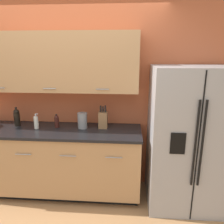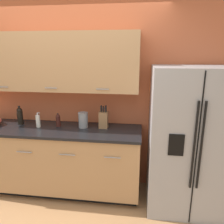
% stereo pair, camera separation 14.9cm
% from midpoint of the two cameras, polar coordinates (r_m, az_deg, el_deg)
% --- Properties ---
extents(wall_back, '(10.00, 0.39, 2.60)m').
position_cam_midpoint_polar(wall_back, '(3.10, -12.69, 6.23)').
color(wall_back, '#BC5B38').
rests_on(wall_back, ground_plane).
extents(counter_unit, '(2.32, 0.64, 0.93)m').
position_cam_midpoint_polar(counter_unit, '(3.19, -15.90, -12.12)').
color(counter_unit, black).
rests_on(counter_unit, ground_plane).
extents(refrigerator, '(0.96, 0.77, 1.76)m').
position_cam_midpoint_polar(refrigerator, '(2.85, 17.93, -6.61)').
color(refrigerator, '#9E9EA0').
rests_on(refrigerator, ground_plane).
extents(knife_block, '(0.11, 0.12, 0.31)m').
position_cam_midpoint_polar(knife_block, '(2.90, -3.83, -1.94)').
color(knife_block, olive).
rests_on(knife_block, counter_unit).
extents(wine_bottle, '(0.08, 0.08, 0.26)m').
position_cam_midpoint_polar(wine_bottle, '(3.28, -24.81, -1.22)').
color(wine_bottle, black).
rests_on(wine_bottle, counter_unit).
extents(soap_dispenser, '(0.06, 0.06, 0.20)m').
position_cam_midpoint_polar(soap_dispenser, '(3.07, -20.53, -2.53)').
color(soap_dispenser, silver).
rests_on(soap_dispenser, counter_unit).
extents(oil_bottle, '(0.06, 0.06, 0.18)m').
position_cam_midpoint_polar(oil_bottle, '(3.04, -15.61, -2.30)').
color(oil_bottle, '#3D1914').
rests_on(oil_bottle, counter_unit).
extents(steel_canister, '(0.13, 0.13, 0.22)m').
position_cam_midpoint_polar(steel_canister, '(2.93, -9.18, -2.20)').
color(steel_canister, gray).
rests_on(steel_canister, counter_unit).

